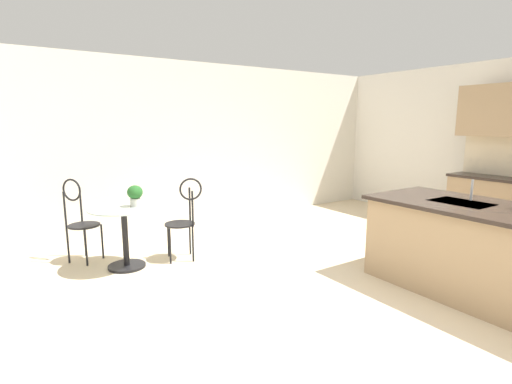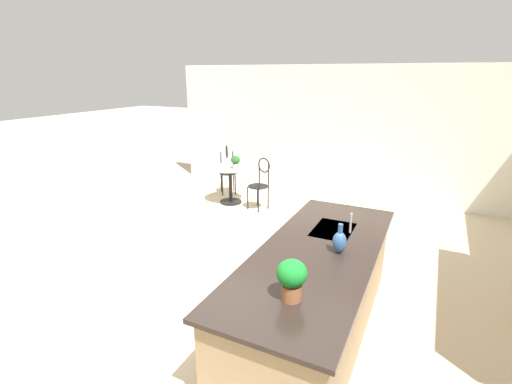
{
  "view_description": "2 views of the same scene",
  "coord_description": "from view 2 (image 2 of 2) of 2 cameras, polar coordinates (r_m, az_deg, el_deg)",
  "views": [
    {
      "loc": [
        1.83,
        -3.07,
        1.73
      ],
      "look_at": [
        -1.79,
        -0.66,
        0.95
      ],
      "focal_mm": 27.35,
      "sensor_mm": 36.0,
      "label": 1
    },
    {
      "loc": [
        3.39,
        1.71,
        2.53
      ],
      "look_at": [
        -1.39,
        -0.64,
        0.8
      ],
      "focal_mm": 25.81,
      "sensor_mm": 36.0,
      "label": 2
    }
  ],
  "objects": [
    {
      "name": "vase_on_counter",
      "position": [
        3.54,
        12.8,
        -7.52
      ],
      "size": [
        0.13,
        0.13,
        0.29
      ],
      "color": "#386099",
      "rests_on": "kitchen_island"
    },
    {
      "name": "potted_plant_counter_far",
      "position": [
        2.77,
        5.56,
        -13.03
      ],
      "size": [
        0.23,
        0.23,
        0.32
      ],
      "color": "#9E603D",
      "rests_on": "kitchen_island"
    },
    {
      "name": "wall_left_window",
      "position": [
        7.93,
        13.58,
        8.92
      ],
      "size": [
        0.12,
        7.8,
        2.7
      ],
      "primitive_type": "cube",
      "color": "silver",
      "rests_on": "ground"
    },
    {
      "name": "bistro_table",
      "position": [
        7.42,
        -3.99,
        1.63
      ],
      "size": [
        0.8,
        0.8,
        0.74
      ],
      "color": "black",
      "rests_on": "ground"
    },
    {
      "name": "ground_plane",
      "position": [
        4.56,
        -0.53,
        -15.7
      ],
      "size": [
        40.0,
        40.0,
        0.0
      ],
      "primitive_type": "plane",
      "color": "beige"
    },
    {
      "name": "kitchen_island",
      "position": [
        3.81,
        9.22,
        -15.05
      ],
      "size": [
        2.8,
        1.06,
        0.92
      ],
      "color": "tan",
      "rests_on": "ground"
    },
    {
      "name": "potted_plant_on_table",
      "position": [
        7.22,
        -3.2,
        4.79
      ],
      "size": [
        0.18,
        0.18,
        0.25
      ],
      "color": "beige",
      "rests_on": "bistro_table"
    },
    {
      "name": "chair_by_island",
      "position": [
        6.97,
        0.66,
        1.68
      ],
      "size": [
        0.47,
        0.52,
        1.04
      ],
      "color": "black",
      "rests_on": "ground"
    },
    {
      "name": "chair_near_window",
      "position": [
        8.05,
        -4.44,
        3.85
      ],
      "size": [
        0.53,
        0.53,
        1.04
      ],
      "color": "black",
      "rests_on": "ground"
    },
    {
      "name": "sink_faucet",
      "position": [
        3.99,
        14.46,
        -4.66
      ],
      "size": [
        0.02,
        0.02,
        0.22
      ],
      "primitive_type": "cylinder",
      "color": "#B2B5BA",
      "rests_on": "kitchen_island"
    }
  ]
}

